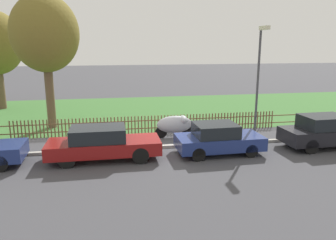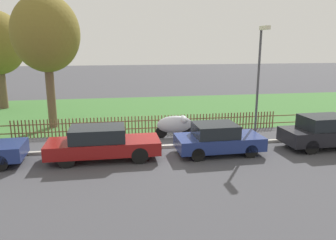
{
  "view_description": "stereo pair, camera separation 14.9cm",
  "coord_description": "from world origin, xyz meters",
  "views": [
    {
      "loc": [
        -2.01,
        -14.09,
        4.68
      ],
      "look_at": [
        0.66,
        0.97,
        1.1
      ],
      "focal_mm": 35.0,
      "sensor_mm": 36.0,
      "label": 1
    },
    {
      "loc": [
        -1.86,
        -14.12,
        4.68
      ],
      "look_at": [
        0.66,
        0.97,
        1.1
      ],
      "focal_mm": 35.0,
      "sensor_mm": 36.0,
      "label": 2
    }
  ],
  "objects": [
    {
      "name": "parked_car_white_van",
      "position": [
        7.68,
        -1.07,
        0.75
      ],
      "size": [
        4.21,
        1.78,
        1.5
      ],
      "rotation": [
        0.0,
        0.0,
        0.03
      ],
      "color": "black",
      "rests_on": "ground"
    },
    {
      "name": "tree_behind_motorcycle",
      "position": [
        -5.35,
        4.91,
        5.16
      ],
      "size": [
        3.61,
        3.61,
        7.29
      ],
      "color": "brown",
      "rests_on": "ground"
    },
    {
      "name": "parked_car_navy_estate",
      "position": [
        -2.42,
        -1.01,
        0.71
      ],
      "size": [
        4.57,
        1.67,
        1.39
      ],
      "rotation": [
        0.0,
        0.0,
        -0.0
      ],
      "color": "maroon",
      "rests_on": "ground"
    },
    {
      "name": "covered_motorcycle",
      "position": [
        1.19,
        1.75,
        0.67
      ],
      "size": [
        1.98,
        0.73,
        1.11
      ],
      "rotation": [
        0.0,
        0.0,
        0.01
      ],
      "color": "black",
      "rests_on": "ground"
    },
    {
      "name": "grass_strip",
      "position": [
        0.0,
        8.74,
        0.01
      ],
      "size": [
        41.92,
        11.97,
        0.01
      ],
      "primitive_type": "cube",
      "color": "#3D7033",
      "rests_on": "ground"
    },
    {
      "name": "park_fence",
      "position": [
        -0.0,
        2.77,
        0.47
      ],
      "size": [
        41.92,
        0.05,
        0.95
      ],
      "color": "brown",
      "rests_on": "ground"
    },
    {
      "name": "ground_plane",
      "position": [
        0.0,
        0.0,
        0.0
      ],
      "size": [
        120.0,
        120.0,
        0.0
      ],
      "primitive_type": "plane",
      "color": "#424247"
    },
    {
      "name": "kerb_stone",
      "position": [
        0.0,
        0.1,
        0.06
      ],
      "size": [
        41.92,
        0.2,
        0.12
      ],
      "primitive_type": "cube",
      "color": "#B2ADA3",
      "rests_on": "ground"
    },
    {
      "name": "parked_car_red_compact",
      "position": [
        2.5,
        -1.09,
        0.67
      ],
      "size": [
        3.74,
        1.76,
        1.34
      ],
      "rotation": [
        0.0,
        0.0,
        0.02
      ],
      "color": "navy",
      "rests_on": "ground"
    },
    {
      "name": "street_lamp",
      "position": [
        5.02,
        0.59,
        3.46
      ],
      "size": [
        0.2,
        0.79,
        5.47
      ],
      "color": "#47474C",
      "rests_on": "ground"
    }
  ]
}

